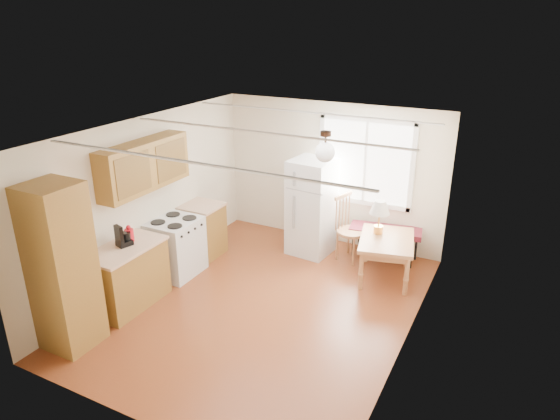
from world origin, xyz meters
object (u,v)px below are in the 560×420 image
Objects in this scene: chair at (347,222)px; bench at (385,231)px; refrigerator at (312,207)px; dining_table at (386,245)px.

bench is at bearing 42.34° from chair.
refrigerator reaches higher than bench.
chair is at bearing 141.40° from dining_table.
refrigerator is 0.65m from chair.
refrigerator is at bearing -159.81° from chair.
dining_table is 1.09× the size of chair.
dining_table reaches higher than bench.
refrigerator is at bearing 153.95° from dining_table.
chair is (0.62, 0.05, -0.18)m from refrigerator.
refrigerator reaches higher than dining_table.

